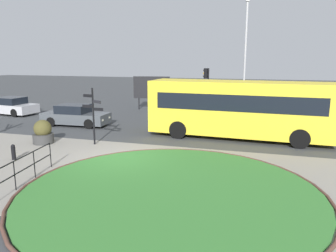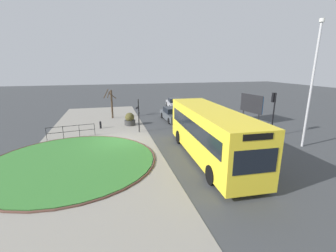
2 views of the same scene
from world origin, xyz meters
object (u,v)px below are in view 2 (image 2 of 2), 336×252
Objects in this scene: bollard_foreground at (100,125)px; car_far_lane at (175,103)px; billboard_left at (251,104)px; bus_yellow at (210,133)px; car_near_lane at (172,114)px; signpost_directional at (139,113)px; planter_near_signpost at (130,120)px; lamppost_tall at (312,83)px; street_tree_bare at (111,103)px; traffic_light_near at (273,105)px.

car_far_lane is at bearing 132.11° from bollard_foreground.
billboard_left is at bearing 85.98° from bollard_foreground.
bollard_foreground is 0.23× the size of billboard_left.
bus_yellow is 2.25× the size of car_near_lane.
signpost_directional is at bearing 155.04° from car_far_lane.
planter_near_signpost is at bearing 101.44° from bollard_foreground.
bollard_foreground is at bearing -140.27° from bus_yellow.
lamppost_tall is at bearing 51.08° from planter_near_signpost.
lamppost_tall is (18.00, 4.64, 4.04)m from car_far_lane.
street_tree_bare is (-6.45, -2.23, 0.07)m from signpost_directional.
car_near_lane is at bearing 101.99° from planter_near_signpost.
lamppost_tall is (2.81, 0.59, 1.98)m from traffic_light_near.
bollard_foreground is 0.22× the size of street_tree_bare.
signpost_directional reaches higher than bollard_foreground.
signpost_directional is 4.24m from bollard_foreground.
car_far_lane is 3.57× the size of planter_near_signpost.
bus_yellow reaches higher than planter_near_signpost.
car_near_lane is 1.22× the size of traffic_light_near.
billboard_left reaches higher than car_near_lane.
traffic_light_near is at bearing 69.42° from signpost_directional.
bus_yellow is 1.15× the size of lamppost_tall.
lamppost_tall is (-0.29, 7.66, 2.96)m from bus_yellow.
traffic_light_near is at bearing -23.82° from billboard_left.
car_far_lane is at bearing -159.14° from billboard_left.
car_near_lane is 7.06m from street_tree_bare.
traffic_light_near is at bearing 59.08° from planter_near_signpost.
signpost_directional reaches higher than planter_near_signpost.
bollard_foreground is 17.70m from lamppost_tall.
traffic_light_near reaches higher than car_near_lane.
lamppost_tall reaches higher than bus_yellow.
bus_yellow is (9.26, 6.99, 1.35)m from bollard_foreground.
bus_yellow is at bearing 119.80° from traffic_light_near.
traffic_light_near is at bearing 38.03° from car_near_lane.
car_near_lane is 7.84m from car_far_lane.
bollard_foreground is at bearing -122.25° from signpost_directional.
billboard_left is (1.09, 15.52, 1.52)m from bollard_foreground.
car_far_lane is (-18.29, 3.01, -1.08)m from bus_yellow.
lamppost_tall is at bearing -159.93° from car_far_lane.
bus_yellow is at bearing -53.98° from billboard_left.
planter_near_signpost is (1.01, -4.74, -0.07)m from car_near_lane.
traffic_light_near is 3.49m from lamppost_tall.
bus_yellow reaches higher than bollard_foreground.
lamppost_tall is (8.96, 14.64, 4.31)m from bollard_foreground.
street_tree_bare reaches higher than car_near_lane.
bollard_foreground is (-2.14, -3.40, -1.36)m from signpost_directional.
car_near_lane is (-3.72, 4.18, -1.09)m from signpost_directional.
car_far_lane is at bearing 149.44° from signpost_directional.
street_tree_bare reaches higher than bus_yellow.
billboard_left is 2.48× the size of planter_near_signpost.
signpost_directional is 0.30× the size of bus_yellow.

